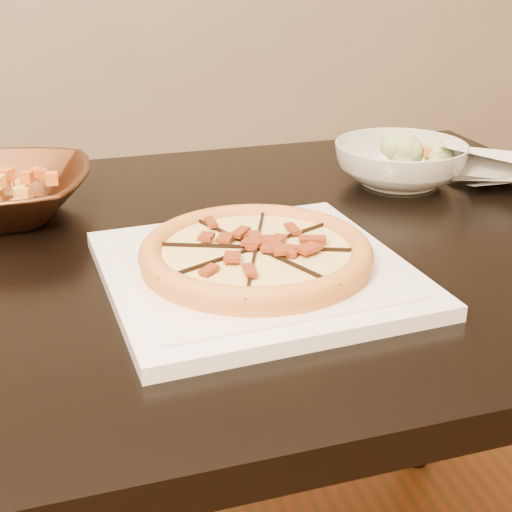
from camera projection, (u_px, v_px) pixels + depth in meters
The scene contains 6 objects.
dining_table at pixel (173, 318), 0.96m from camera, with size 1.37×0.92×0.75m.
plate at pixel (256, 271), 0.82m from camera, with size 0.37×0.37×0.02m.
pizza at pixel (256, 253), 0.81m from camera, with size 0.27×0.27×0.03m.
salad_bowl at pixel (400, 163), 1.14m from camera, with size 0.21×0.21×0.07m, color silver.
salad at pixel (402, 133), 1.12m from camera, with size 0.09×0.11×0.04m.
cling_film at pixel (496, 170), 1.13m from camera, with size 0.16×0.13×0.05m, color white, non-canonical shape.
Camera 1 is at (-0.06, -0.84, 1.11)m, focal length 50.00 mm.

